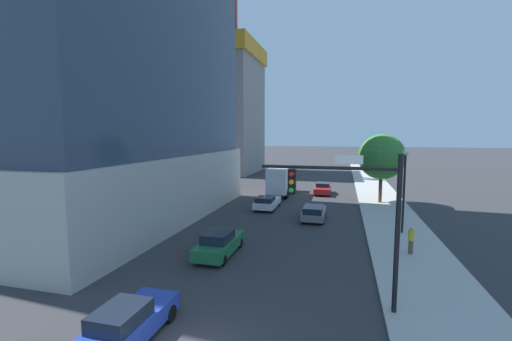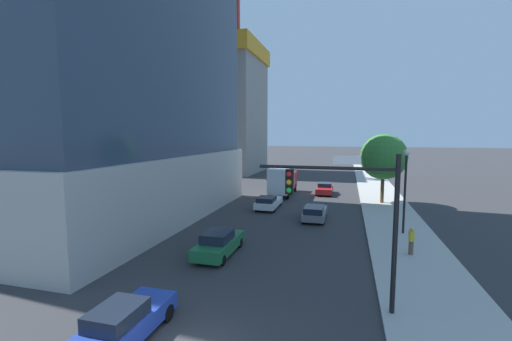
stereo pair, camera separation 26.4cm
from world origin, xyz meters
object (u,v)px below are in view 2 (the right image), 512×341
object	(u,v)px
car_blue	(126,321)
car_red	(325,189)
street_tree	(384,157)
pedestrian_yellow_shirt	(411,240)
traffic_light_pole	(348,203)
car_gray	(315,212)
box_truck	(283,180)
street_lamp	(405,179)
car_green	(219,243)
car_white	(268,202)
construction_building	(226,102)

from	to	relation	value
car_blue	car_red	world-z (taller)	car_blue
street_tree	pedestrian_yellow_shirt	xyz separation A→B (m)	(0.19, -15.99, -4.01)
traffic_light_pole	car_gray	xyz separation A→B (m)	(-2.67, 14.76, -3.90)
car_red	box_truck	world-z (taller)	box_truck
car_gray	car_red	world-z (taller)	car_red
pedestrian_yellow_shirt	street_lamp	bearing A→B (deg)	87.01
car_green	car_white	distance (m)	13.31
traffic_light_pole	car_gray	distance (m)	15.50
street_tree	car_white	xyz separation A→B (m)	(-11.13, -5.43, -4.34)
car_green	pedestrian_yellow_shirt	xyz separation A→B (m)	(11.32, 2.75, 0.28)
traffic_light_pole	street_lamp	world-z (taller)	traffic_light_pole
street_tree	car_green	world-z (taller)	street_tree
car_green	car_blue	world-z (taller)	car_green
car_gray	car_blue	distance (m)	19.64
car_blue	construction_building	bearing A→B (deg)	106.45
car_green	car_red	xyz separation A→B (m)	(4.87, 23.20, -0.05)
traffic_light_pole	street_tree	xyz separation A→B (m)	(3.59, 23.45, 0.44)
traffic_light_pole	street_tree	size ratio (longest dim) A/B	0.89
car_white	box_truck	size ratio (longest dim) A/B	0.61
street_tree	box_truck	xyz separation A→B (m)	(-11.13, 2.26, -3.10)
construction_building	car_red	size ratio (longest dim) A/B	7.28
street_tree	pedestrian_yellow_shirt	bearing A→B (deg)	-89.33
car_red	construction_building	bearing A→B (deg)	134.82
car_blue	box_truck	xyz separation A→B (m)	(-0.00, 29.97, 1.17)
car_gray	street_lamp	bearing A→B (deg)	-21.85
street_tree	car_green	bearing A→B (deg)	-120.71
street_lamp	box_truck	xyz separation A→B (m)	(-11.56, 13.63, -2.22)
construction_building	car_blue	world-z (taller)	construction_building
car_red	car_white	bearing A→B (deg)	-116.23
traffic_light_pole	car_green	distance (m)	9.69
car_gray	car_green	bearing A→B (deg)	-115.86
traffic_light_pole	car_gray	size ratio (longest dim) A/B	1.44
car_green	car_blue	size ratio (longest dim) A/B	1.14
street_lamp	street_tree	size ratio (longest dim) A/B	0.84
box_truck	car_blue	bearing A→B (deg)	-90.00
car_green	car_blue	bearing A→B (deg)	-90.00
street_lamp	pedestrian_yellow_shirt	world-z (taller)	street_lamp
street_tree	box_truck	size ratio (longest dim) A/B	0.95
traffic_light_pole	car_green	size ratio (longest dim) A/B	1.39
car_blue	car_red	distance (m)	32.53
street_tree	car_green	distance (m)	22.21
box_truck	street_tree	bearing A→B (deg)	-11.47
traffic_light_pole	pedestrian_yellow_shirt	world-z (taller)	traffic_light_pole
street_lamp	box_truck	size ratio (longest dim) A/B	0.81
construction_building	pedestrian_yellow_shirt	bearing A→B (deg)	-56.76
traffic_light_pole	construction_building	bearing A→B (deg)	115.49
box_truck	traffic_light_pole	bearing A→B (deg)	-73.65
street_lamp	car_red	xyz separation A→B (m)	(-6.69, 15.83, -3.46)
street_lamp	street_tree	world-z (taller)	street_tree
street_tree	car_gray	bearing A→B (deg)	-125.76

